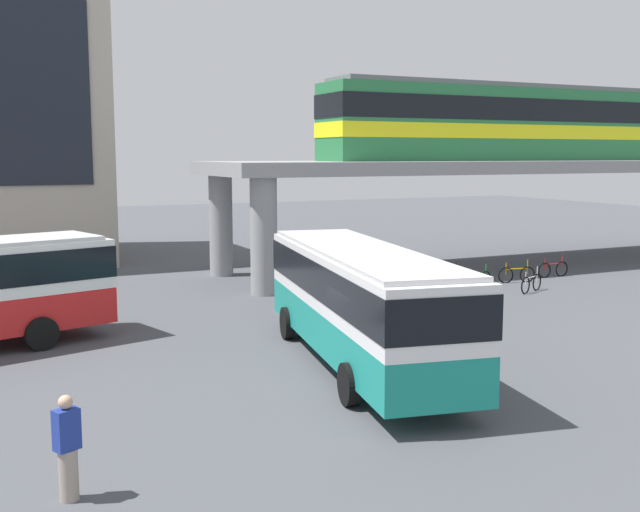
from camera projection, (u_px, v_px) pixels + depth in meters
name	position (u px, v px, depth m)	size (l,w,h in m)	color
ground_plane	(241.00, 315.00, 27.42)	(120.00, 120.00, 0.00)	#47494F
elevated_platform	(518.00, 174.00, 39.82)	(33.05, 7.13, 5.39)	gray
train	(519.00, 122.00, 39.44)	(21.97, 2.96, 3.84)	#26723F
bus_main	(360.00, 294.00, 20.53)	(4.57, 11.32, 3.22)	teal
bicycle_silver	(531.00, 283.00, 31.91)	(1.67, 0.76, 1.04)	black
bicycle_red	(553.00, 269.00, 35.80)	(1.79, 0.07, 1.04)	black
bicycle_orange	(517.00, 274.00, 34.27)	(1.76, 0.45, 1.04)	black
bicycle_black	(444.00, 277.00, 33.56)	(1.70, 0.69, 1.04)	black
bicycle_green	(478.00, 280.00, 32.69)	(1.73, 0.57, 1.04)	black
pedestrian_near_building	(68.00, 451.00, 12.61)	(0.47, 0.40, 1.81)	gray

